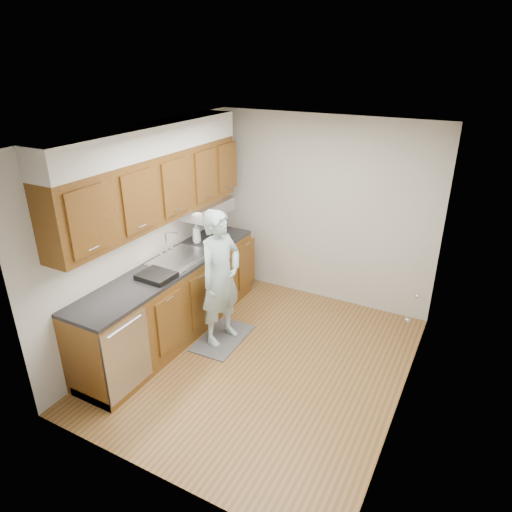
% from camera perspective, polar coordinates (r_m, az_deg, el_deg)
% --- Properties ---
extents(floor, '(3.50, 3.50, 0.00)m').
position_cam_1_polar(floor, '(5.26, 0.72, -13.04)').
color(floor, brown).
rests_on(floor, ground).
extents(ceiling, '(3.50, 3.50, 0.00)m').
position_cam_1_polar(ceiling, '(4.25, 0.90, 14.91)').
color(ceiling, white).
rests_on(ceiling, wall_left).
extents(wall_left, '(0.02, 3.50, 2.50)m').
position_cam_1_polar(wall_left, '(5.41, -13.46, 2.56)').
color(wall_left, '#B6B4AB').
rests_on(wall_left, floor).
extents(wall_right, '(0.02, 3.50, 2.50)m').
position_cam_1_polar(wall_right, '(4.22, 19.26, -4.57)').
color(wall_right, '#B6B4AB').
rests_on(wall_right, floor).
extents(wall_back, '(3.00, 0.02, 2.50)m').
position_cam_1_polar(wall_back, '(6.12, 8.39, 5.48)').
color(wall_back, '#B6B4AB').
rests_on(wall_back, floor).
extents(counter, '(0.64, 2.80, 1.30)m').
position_cam_1_polar(counter, '(5.56, -10.36, -5.28)').
color(counter, brown).
rests_on(counter, floor).
extents(upper_cabinets, '(0.47, 2.80, 1.21)m').
position_cam_1_polar(upper_cabinets, '(5.13, -12.43, 9.69)').
color(upper_cabinets, brown).
rests_on(upper_cabinets, wall_left).
extents(closet_door, '(0.02, 1.22, 2.05)m').
position_cam_1_polar(closet_door, '(4.59, 19.41, -5.39)').
color(closet_door, white).
rests_on(closet_door, wall_right).
extents(floor_mat, '(0.51, 0.83, 0.02)m').
position_cam_1_polar(floor_mat, '(5.64, -4.18, -10.20)').
color(floor_mat, slate).
rests_on(floor_mat, floor).
extents(person, '(0.55, 0.72, 1.84)m').
position_cam_1_polar(person, '(5.17, -4.48, -1.68)').
color(person, '#A0C0C2').
rests_on(person, floor_mat).
extents(soap_bottle_a, '(0.13, 0.13, 0.28)m').
position_cam_1_polar(soap_bottle_a, '(5.87, -7.45, 2.97)').
color(soap_bottle_a, white).
rests_on(soap_bottle_a, counter).
extents(soap_bottle_b, '(0.09, 0.09, 0.19)m').
position_cam_1_polar(soap_bottle_b, '(5.89, -4.56, 2.69)').
color(soap_bottle_b, white).
rests_on(soap_bottle_b, counter).
extents(soda_can, '(0.09, 0.09, 0.13)m').
position_cam_1_polar(soda_can, '(5.70, -4.65, 1.63)').
color(soda_can, '#B7301F').
rests_on(soda_can, counter).
extents(dish_rack, '(0.38, 0.33, 0.06)m').
position_cam_1_polar(dish_rack, '(5.05, -12.34, -2.45)').
color(dish_rack, black).
rests_on(dish_rack, counter).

